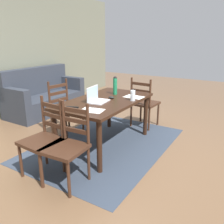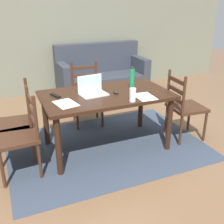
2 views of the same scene
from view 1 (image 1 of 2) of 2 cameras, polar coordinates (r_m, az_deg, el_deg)
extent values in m
plane|color=brown|center=(3.82, -1.61, -7.87)|extent=(14.00, 14.00, 0.00)
cube|color=#333D4C|center=(3.82, -1.61, -7.83)|extent=(2.52, 1.80, 0.01)
cube|color=black|center=(3.57, -1.71, 2.68)|extent=(1.58, 0.91, 0.04)
cylinder|color=black|center=(2.95, -3.08, -8.38)|extent=(0.07, 0.07, 0.70)
cylinder|color=black|center=(4.11, 8.12, -0.88)|extent=(0.07, 0.07, 0.70)
cylinder|color=black|center=(3.40, -13.57, -5.28)|extent=(0.07, 0.07, 0.70)
cylinder|color=black|center=(4.44, -0.72, 0.71)|extent=(0.07, 0.07, 0.70)
cube|color=#3D2316|center=(4.11, -10.86, 0.40)|extent=(0.50, 0.50, 0.04)
cylinder|color=#3D2316|center=(4.17, -6.99, -2.57)|extent=(0.04, 0.04, 0.43)
cylinder|color=#3D2316|center=(3.94, -10.97, -4.03)|extent=(0.04, 0.04, 0.43)
cylinder|color=#3D2316|center=(4.44, -10.42, -1.47)|extent=(0.04, 0.04, 0.43)
cylinder|color=#3D2316|center=(4.22, -14.32, -2.77)|extent=(0.04, 0.04, 0.43)
cylinder|color=#3D2316|center=(4.31, -10.86, 4.65)|extent=(0.04, 0.04, 0.50)
cylinder|color=#3D2316|center=(4.09, -14.91, 3.65)|extent=(0.04, 0.04, 0.50)
cube|color=#3D2316|center=(4.22, -12.74, 2.85)|extent=(0.36, 0.07, 0.05)
cube|color=#3D2316|center=(4.19, -12.85, 4.50)|extent=(0.36, 0.07, 0.05)
cube|color=#3D2316|center=(4.17, -12.97, 6.17)|extent=(0.36, 0.07, 0.05)
cube|color=#3D2316|center=(2.97, -16.59, -6.89)|extent=(0.47, 0.47, 0.04)
cylinder|color=#3D2316|center=(2.84, -16.80, -13.44)|extent=(0.04, 0.04, 0.43)
cylinder|color=#3D2316|center=(3.12, -21.19, -10.96)|extent=(0.04, 0.04, 0.43)
cylinder|color=#3D2316|center=(3.05, -11.11, -10.71)|extent=(0.04, 0.04, 0.43)
cylinder|color=#3D2316|center=(3.31, -15.71, -8.68)|extent=(0.04, 0.04, 0.43)
cylinder|color=#3D2316|center=(2.86, -11.54, -2.05)|extent=(0.04, 0.04, 0.50)
cylinder|color=#3D2316|center=(3.14, -16.29, -0.65)|extent=(0.04, 0.04, 0.50)
cube|color=#3D2316|center=(3.03, -13.89, -3.11)|extent=(0.05, 0.36, 0.05)
cube|color=#3D2316|center=(2.99, -14.06, -0.87)|extent=(0.05, 0.36, 0.05)
cube|color=#3D2316|center=(2.95, -14.24, 1.43)|extent=(0.05, 0.36, 0.05)
cube|color=#3D2316|center=(4.52, 8.03, 2.11)|extent=(0.47, 0.47, 0.04)
cylinder|color=#3D2316|center=(4.83, 6.98, 0.27)|extent=(0.04, 0.04, 0.43)
cylinder|color=#3D2316|center=(4.67, 11.06, -0.54)|extent=(0.04, 0.04, 0.43)
cylinder|color=#3D2316|center=(4.52, 4.64, -0.90)|extent=(0.04, 0.04, 0.43)
cylinder|color=#3D2316|center=(4.34, 8.94, -1.82)|extent=(0.04, 0.04, 0.43)
cylinder|color=#3D2316|center=(4.38, 4.73, 5.10)|extent=(0.04, 0.04, 0.50)
cylinder|color=#3D2316|center=(4.20, 9.19, 4.39)|extent=(0.04, 0.04, 0.50)
cube|color=#3D2316|center=(4.31, 6.87, 3.46)|extent=(0.05, 0.36, 0.05)
cube|color=#3D2316|center=(4.28, 6.93, 5.08)|extent=(0.05, 0.36, 0.05)
cube|color=#3D2316|center=(4.26, 6.99, 6.72)|extent=(0.05, 0.36, 0.05)
cube|color=#3D2316|center=(2.73, -11.39, -8.70)|extent=(0.47, 0.47, 0.04)
cylinder|color=#3D2316|center=(2.62, -10.40, -15.86)|extent=(0.04, 0.04, 0.43)
cylinder|color=#3D2316|center=(2.84, -16.64, -13.47)|extent=(0.04, 0.04, 0.43)
cylinder|color=#3D2316|center=(2.88, -5.66, -12.32)|extent=(0.04, 0.04, 0.43)
cylinder|color=#3D2316|center=(3.08, -11.67, -10.47)|extent=(0.04, 0.04, 0.43)
cylinder|color=#3D2316|center=(2.68, -5.85, -3.19)|extent=(0.04, 0.04, 0.50)
cylinder|color=#3D2316|center=(2.89, -12.14, -1.88)|extent=(0.04, 0.04, 0.50)
cube|color=#3D2316|center=(2.82, -9.02, -4.42)|extent=(0.05, 0.36, 0.05)
cube|color=#3D2316|center=(2.77, -9.14, -2.03)|extent=(0.05, 0.36, 0.05)
cube|color=#3D2316|center=(2.73, -9.27, 0.44)|extent=(0.05, 0.36, 0.05)
cube|color=#2D333D|center=(5.59, -15.52, 1.99)|extent=(1.80, 0.80, 0.40)
cube|color=#2D333D|center=(5.70, -18.03, 7.24)|extent=(1.80, 0.20, 0.60)
cube|color=#2D333D|center=(6.08, -10.19, 6.99)|extent=(0.16, 0.80, 0.30)
cube|color=#2D333D|center=(5.00, -22.63, 3.61)|extent=(0.16, 0.80, 0.30)
cube|color=silver|center=(3.43, -3.14, 2.53)|extent=(0.34, 0.26, 0.02)
cube|color=silver|center=(3.46, -4.74, 4.52)|extent=(0.32, 0.05, 0.21)
cube|color=#A5CCEA|center=(3.45, -4.65, 4.51)|extent=(0.29, 0.04, 0.19)
cylinder|color=#197247|center=(3.88, 0.75, 6.22)|extent=(0.07, 0.07, 0.27)
sphere|color=black|center=(3.85, 0.75, 8.17)|extent=(0.06, 0.06, 0.06)
cylinder|color=silver|center=(3.51, 5.04, 3.99)|extent=(0.07, 0.07, 0.16)
ellipsoid|color=black|center=(3.63, -0.15, 3.54)|extent=(0.07, 0.10, 0.03)
cube|color=black|center=(3.18, -9.64, 1.11)|extent=(0.10, 0.17, 0.02)
cube|color=white|center=(3.74, 5.32, 3.65)|extent=(0.22, 0.31, 0.00)
cube|color=white|center=(3.05, -4.84, 0.40)|extent=(0.26, 0.33, 0.00)
camera|label=2|loc=(2.02, 65.22, 12.47)|focal=43.26mm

